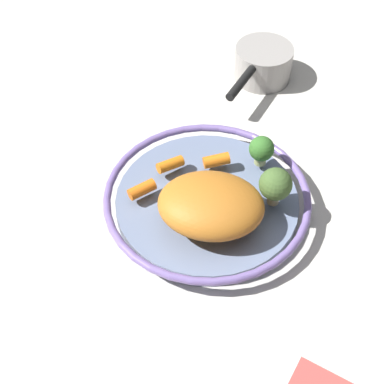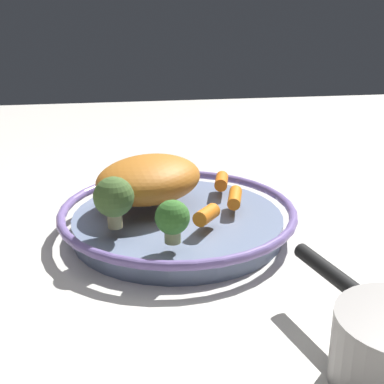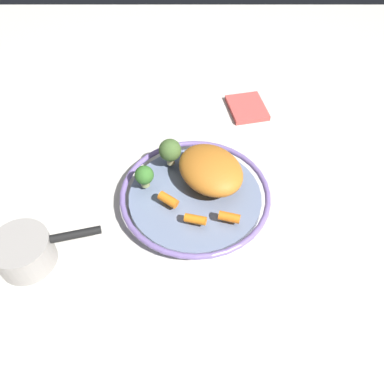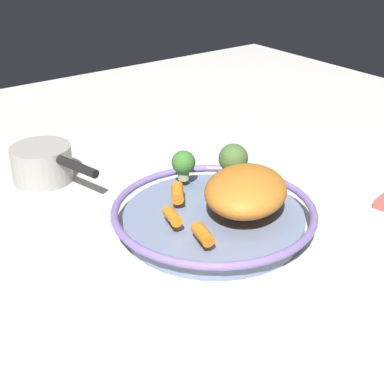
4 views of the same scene
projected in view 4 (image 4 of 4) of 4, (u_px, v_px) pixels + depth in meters
name	position (u px, v px, depth m)	size (l,w,h in m)	color
ground_plane	(213.00, 228.00, 0.90)	(1.89, 1.89, 0.00)	beige
serving_bowl	(214.00, 217.00, 0.89)	(0.32, 0.32, 0.04)	slate
roast_chicken_piece	(246.00, 191.00, 0.87)	(0.16, 0.13, 0.06)	#C06F24
baby_carrot_left	(178.00, 193.00, 0.90)	(0.02, 0.02, 0.04)	orange
baby_carrot_near_rim	(174.00, 218.00, 0.84)	(0.02, 0.02, 0.04)	orange
baby_carrot_back	(203.00, 234.00, 0.79)	(0.02, 0.02, 0.04)	orange
broccoli_floret_large	(184.00, 163.00, 0.96)	(0.04, 0.04, 0.05)	#9BA666
broccoli_floret_small	(233.00, 159.00, 0.95)	(0.05, 0.05, 0.07)	tan
saucepan	(43.00, 163.00, 1.04)	(0.11, 0.20, 0.07)	#9E9993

